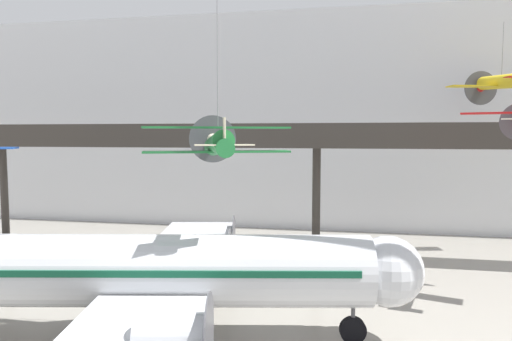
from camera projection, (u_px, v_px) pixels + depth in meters
hangar_back_wall at (323, 121)px, 49.00m from camera, size 140.00×3.00×23.13m
mezzanine_walkway at (316, 144)px, 37.50m from camera, size 110.00×3.20×11.06m
airliner_silver_main at (144, 271)px, 22.05m from camera, size 27.30×31.40×10.17m
suspended_plane_green_biplane at (218, 143)px, 22.97m from camera, size 7.38×6.36×10.65m
suspended_plane_yellow_lowwing at (501, 82)px, 37.86m from camera, size 8.60×7.14×6.61m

